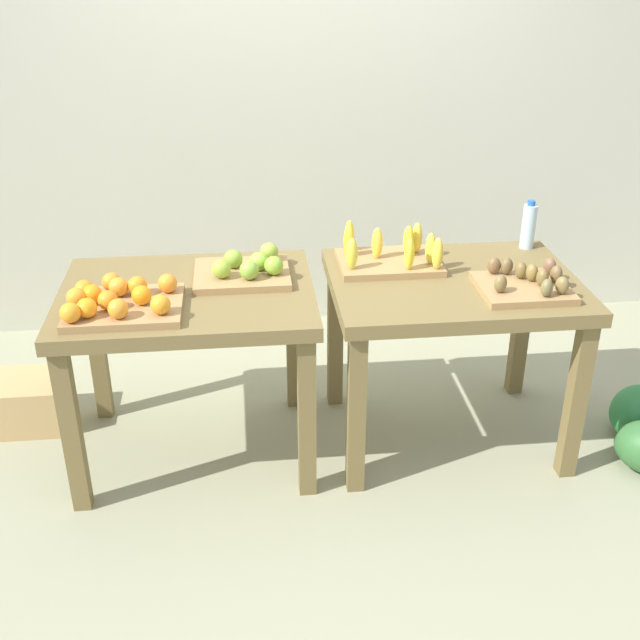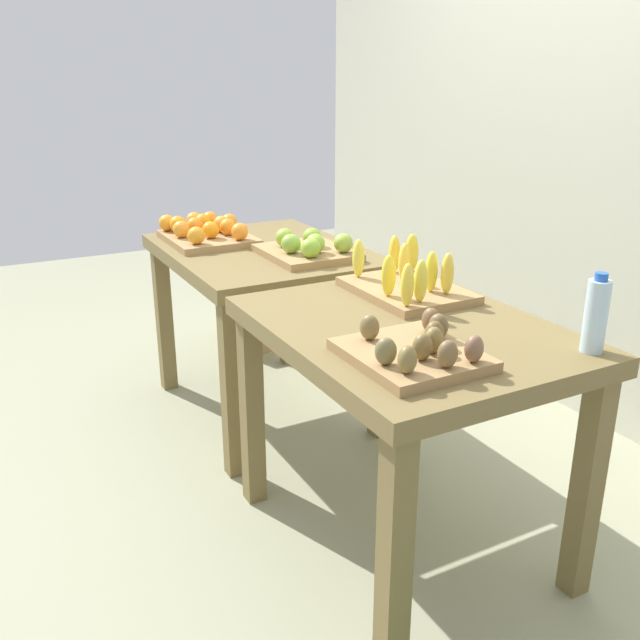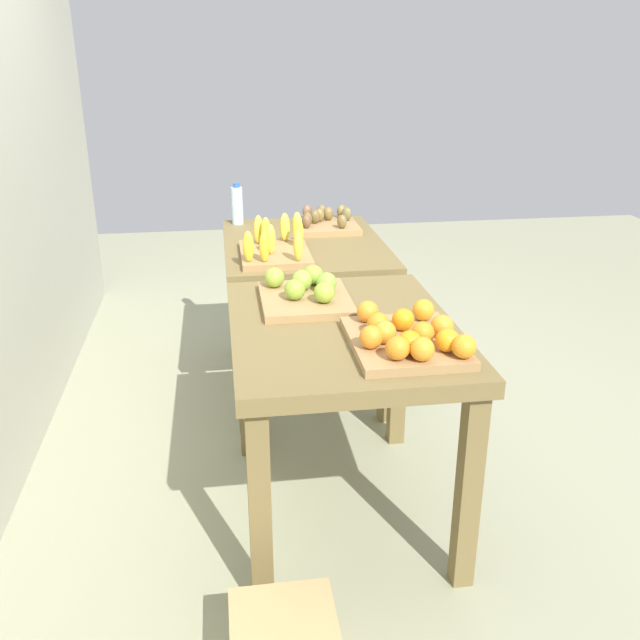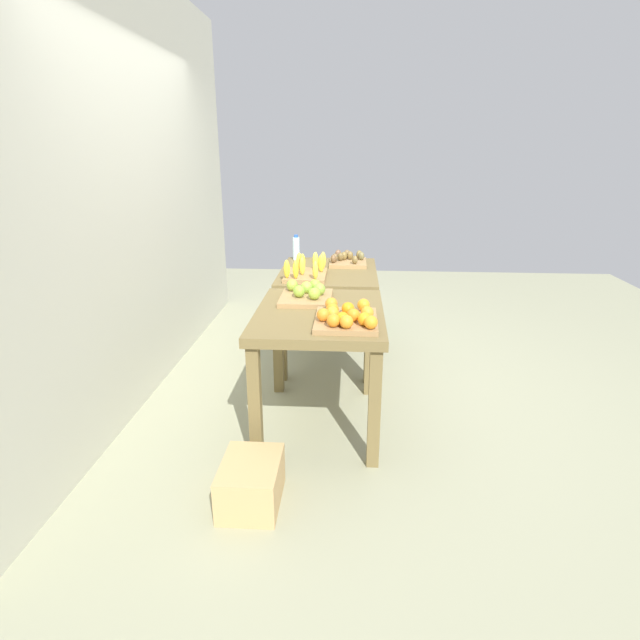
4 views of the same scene
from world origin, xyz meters
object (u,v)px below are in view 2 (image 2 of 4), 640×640
(orange_bin, at_px, (206,231))
(water_bottle, at_px, (596,315))
(apple_bin, at_px, (308,248))
(kiwi_bin, at_px, (416,350))
(banana_crate, at_px, (406,282))
(cardboard_produce_box, at_px, (255,323))
(display_table_right, at_px, (406,359))
(display_table_left, at_px, (263,273))

(orange_bin, bearing_deg, water_bottle, 15.23)
(apple_bin, xyz_separation_m, kiwi_bin, (1.13, -0.26, -0.01))
(banana_crate, bearing_deg, cardboard_produce_box, 175.46)
(water_bottle, bearing_deg, cardboard_produce_box, -179.60)
(display_table_right, relative_size, cardboard_produce_box, 2.60)
(orange_bin, bearing_deg, banana_crate, 16.64)
(display_table_left, relative_size, apple_bin, 2.60)
(display_table_right, bearing_deg, water_bottle, 36.70)
(apple_bin, bearing_deg, kiwi_bin, -12.79)
(display_table_left, relative_size, cardboard_produce_box, 2.60)
(cardboard_produce_box, bearing_deg, banana_crate, -4.54)
(orange_bin, xyz_separation_m, kiwi_bin, (1.62, 0.02, -0.01))
(banana_crate, bearing_deg, display_table_right, -33.72)
(display_table_right, xyz_separation_m, apple_bin, (-0.87, 0.10, 0.16))
(display_table_left, xyz_separation_m, cardboard_produce_box, (-0.84, 0.30, -0.56))
(orange_bin, distance_m, kiwi_bin, 1.62)
(banana_crate, bearing_deg, orange_bin, -163.36)
(water_bottle, bearing_deg, orange_bin, -164.77)
(display_table_left, relative_size, banana_crate, 2.36)
(kiwi_bin, xyz_separation_m, cardboard_produce_box, (-2.21, 0.45, -0.71))
(display_table_left, height_order, cardboard_produce_box, display_table_left)
(display_table_right, height_order, cardboard_produce_box, display_table_right)
(display_table_right, xyz_separation_m, cardboard_produce_box, (-1.96, 0.30, -0.56))
(orange_bin, distance_m, banana_crate, 1.17)
(water_bottle, bearing_deg, display_table_left, -168.41)
(orange_bin, height_order, kiwi_bin, orange_bin)
(water_bottle, distance_m, cardboard_produce_box, 2.51)
(apple_bin, distance_m, banana_crate, 0.63)
(display_table_left, xyz_separation_m, water_bottle, (1.55, 0.32, 0.22))
(banana_crate, relative_size, kiwi_bin, 1.22)
(banana_crate, xyz_separation_m, kiwi_bin, (0.50, -0.32, -0.01))
(apple_bin, height_order, cardboard_produce_box, apple_bin)
(kiwi_bin, distance_m, water_bottle, 0.51)
(display_table_right, relative_size, orange_bin, 2.32)
(display_table_left, bearing_deg, display_table_right, 0.00)
(orange_bin, xyz_separation_m, cardboard_produce_box, (-0.59, 0.47, -0.72))
(apple_bin, height_order, banana_crate, banana_crate)
(kiwi_bin, bearing_deg, water_bottle, 70.04)
(display_table_right, bearing_deg, display_table_left, 180.00)
(kiwi_bin, xyz_separation_m, water_bottle, (0.17, 0.47, 0.07))
(display_table_left, distance_m, orange_bin, 0.34)
(display_table_left, height_order, display_table_right, same)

